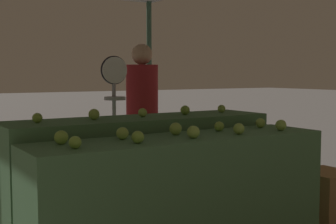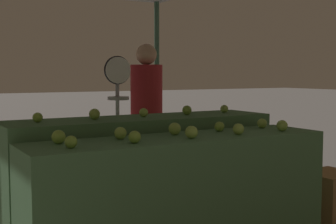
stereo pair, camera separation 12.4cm
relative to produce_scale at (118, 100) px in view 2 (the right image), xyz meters
The scene contains 20 objects.
display_counter_front 1.43m from the produce_scale, 93.90° to the right, with size 2.21×0.55×0.88m, color #4C7A4C.
display_counter_back 0.90m from the produce_scale, 97.29° to the right, with size 2.21×0.55×0.97m, color #4C7A4C.
apple_front_0 1.66m from the produce_scale, 123.46° to the right, with size 0.08×0.08×0.08m, color #7AA338.
apple_front_1 1.49m from the produce_scale, 109.86° to the right, with size 0.08×0.08×0.08m, color #7AA338.
apple_front_2 1.40m from the produce_scale, 93.11° to the right, with size 0.09×0.09×0.09m, color #8EB247.
apple_front_3 1.44m from the produce_scale, 76.76° to the right, with size 0.08×0.08×0.08m, color #8EB247.
apple_front_4 1.59m from the produce_scale, 61.58° to the right, with size 0.09×0.09×0.09m, color #8EB247.
apple_front_5 1.50m from the produce_scale, 128.22° to the right, with size 0.09×0.09×0.09m, color #84AD3D.
apple_front_6 1.30m from the produce_scale, 113.17° to the right, with size 0.08×0.08×0.08m, color #8EB247.
apple_front_7 1.19m from the produce_scale, 93.83° to the right, with size 0.09×0.09×0.09m, color #8EB247.
apple_front_8 1.22m from the produce_scale, 74.58° to the right, with size 0.08×0.08×0.08m, color #84AD3D.
apple_front_9 1.39m from the produce_scale, 57.34° to the right, with size 0.08×0.08×0.08m, color #8EB247.
apple_back_0 1.15m from the produce_scale, 143.72° to the right, with size 0.07×0.07×0.07m, color #84AD3D.
apple_back_1 0.84m from the produce_scale, 126.09° to the right, with size 0.08×0.08×0.08m, color #8EB247.
apple_back_2 0.69m from the produce_scale, 96.38° to the right, with size 0.07×0.07×0.07m, color #8EB247.
apple_back_3 0.77m from the produce_scale, 64.15° to the right, with size 0.08×0.08×0.08m, color #7AA338.
apple_back_4 1.00m from the produce_scale, 42.47° to the right, with size 0.07×0.07×0.07m, color #8EB247.
produce_scale is the anchor object (origin of this frame).
person_vendor_at_scale 0.50m from the produce_scale, 28.94° to the left, with size 0.44×0.44×1.62m.
wooden_crate_side 2.13m from the produce_scale, 37.31° to the right, with size 0.43×0.43×0.43m, color #9E7547.
Camera 2 is at (-1.69, -2.75, 1.32)m, focal length 50.00 mm.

